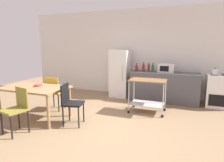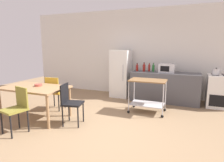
# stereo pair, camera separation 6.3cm
# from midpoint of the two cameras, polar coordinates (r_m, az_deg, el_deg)

# --- Properties ---
(ground_plane) EXTENTS (12.00, 12.00, 0.00)m
(ground_plane) POSITION_cam_midpoint_polar(r_m,az_deg,el_deg) (3.98, -2.62, -14.67)
(ground_plane) COLOR #8C7051
(back_wall) EXTENTS (8.40, 0.12, 2.90)m
(back_wall) POSITION_cam_midpoint_polar(r_m,az_deg,el_deg) (6.65, 8.93, 8.30)
(back_wall) COLOR silver
(back_wall) RESTS_ON ground_plane
(kitchen_counter) EXTENTS (2.00, 0.64, 0.90)m
(kitchen_counter) POSITION_cam_midpoint_polar(r_m,az_deg,el_deg) (6.03, 15.71, -1.77)
(kitchen_counter) COLOR #4C4C51
(kitchen_counter) RESTS_ON ground_plane
(dining_table) EXTENTS (1.50, 0.90, 0.75)m
(dining_table) POSITION_cam_midpoint_polar(r_m,az_deg,el_deg) (4.79, -21.75, -2.56)
(dining_table) COLOR #A37A51
(dining_table) RESTS_ON ground_plane
(chair_mustard) EXTENTS (0.45, 0.45, 0.89)m
(chair_mustard) POSITION_cam_midpoint_polar(r_m,az_deg,el_deg) (5.26, -16.48, -2.83)
(chair_mustard) COLOR gold
(chair_mustard) RESTS_ON ground_plane
(chair_olive) EXTENTS (0.48, 0.48, 0.89)m
(chair_olive) POSITION_cam_midpoint_polar(r_m,az_deg,el_deg) (4.18, -26.15, -6.92)
(chair_olive) COLOR olive
(chair_olive) RESTS_ON ground_plane
(chair_black) EXTENTS (0.47, 0.47, 0.89)m
(chair_black) POSITION_cam_midpoint_polar(r_m,az_deg,el_deg) (4.21, -12.05, -5.90)
(chair_black) COLOR black
(chair_black) RESTS_ON ground_plane
(stove_oven) EXTENTS (0.60, 0.61, 0.92)m
(stove_oven) POSITION_cam_midpoint_polar(r_m,az_deg,el_deg) (6.07, 29.45, -2.65)
(stove_oven) COLOR white
(stove_oven) RESTS_ON ground_plane
(refrigerator) EXTENTS (0.60, 0.63, 1.55)m
(refrigerator) POSITION_cam_midpoint_polar(r_m,az_deg,el_deg) (6.38, 2.91, 2.23)
(refrigerator) COLOR white
(refrigerator) RESTS_ON ground_plane
(kitchen_cart) EXTENTS (0.91, 0.57, 0.85)m
(kitchen_cart) POSITION_cam_midpoint_polar(r_m,az_deg,el_deg) (4.93, 10.94, -2.81)
(kitchen_cart) COLOR brown
(kitchen_cart) RESTS_ON ground_plane
(bottle_sesame_oil) EXTENTS (0.08, 0.08, 0.25)m
(bottle_sesame_oil) POSITION_cam_midpoint_polar(r_m,az_deg,el_deg) (6.09, 7.80, 3.91)
(bottle_sesame_oil) COLOR maroon
(bottle_sesame_oil) RESTS_ON kitchen_counter
(bottle_olive_oil) EXTENTS (0.08, 0.08, 0.28)m
(bottle_olive_oil) POSITION_cam_midpoint_polar(r_m,az_deg,el_deg) (6.05, 9.83, 3.93)
(bottle_olive_oil) COLOR maroon
(bottle_olive_oil) RESTS_ON kitchen_counter
(bottle_soy_sauce) EXTENTS (0.06, 0.06, 0.26)m
(bottle_soy_sauce) POSITION_cam_midpoint_polar(r_m,az_deg,el_deg) (6.09, 11.34, 3.90)
(bottle_soy_sauce) COLOR maroon
(bottle_soy_sauce) RESTS_ON kitchen_counter
(bottle_wine) EXTENTS (0.07, 0.07, 0.27)m
(bottle_wine) POSITION_cam_midpoint_polar(r_m,az_deg,el_deg) (6.06, 12.53, 3.79)
(bottle_wine) COLOR #1E6628
(bottle_wine) RESTS_ON kitchen_counter
(microwave) EXTENTS (0.46, 0.35, 0.26)m
(microwave) POSITION_cam_midpoint_polar(r_m,az_deg,el_deg) (5.96, 16.34, 3.71)
(microwave) COLOR silver
(microwave) RESTS_ON kitchen_counter
(fruit_bowl) EXTENTS (0.18, 0.18, 0.05)m
(fruit_bowl) POSITION_cam_midpoint_polar(r_m,az_deg,el_deg) (4.81, -20.77, -1.15)
(fruit_bowl) COLOR #B24C3F
(fruit_bowl) RESTS_ON dining_table
(kettle) EXTENTS (0.24, 0.17, 0.19)m
(kettle) POSITION_cam_midpoint_polar(r_m,az_deg,el_deg) (5.87, 28.90, 2.45)
(kettle) COLOR silver
(kettle) RESTS_ON stove_oven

